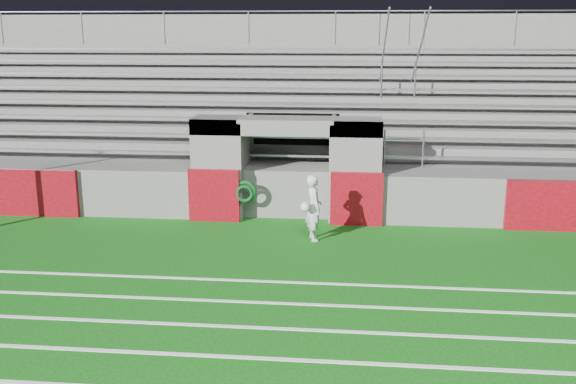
# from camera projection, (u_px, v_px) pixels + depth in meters

# --- Properties ---
(ground) EXTENTS (90.00, 90.00, 0.00)m
(ground) POSITION_uv_depth(u_px,v_px,m) (270.00, 264.00, 13.41)
(ground) COLOR #0D500E
(ground) RESTS_ON ground
(stadium_structure) EXTENTS (26.00, 8.48, 5.42)m
(stadium_structure) POSITION_uv_depth(u_px,v_px,m) (301.00, 134.00, 20.74)
(stadium_structure) COLOR #5A5755
(stadium_structure) RESTS_ON ground
(goalkeeper_with_ball) EXTENTS (0.55, 0.73, 1.55)m
(goalkeeper_with_ball) POSITION_uv_depth(u_px,v_px,m) (314.00, 208.00, 14.76)
(goalkeeper_with_ball) COLOR silver
(goalkeeper_with_ball) RESTS_ON ground
(hose_coil) EXTENTS (0.59, 0.15, 0.59)m
(hose_coil) POSITION_uv_depth(u_px,v_px,m) (245.00, 192.00, 16.15)
(hose_coil) COLOR #0D4316
(hose_coil) RESTS_ON ground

